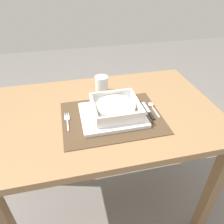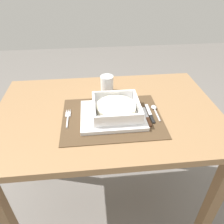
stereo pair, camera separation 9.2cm
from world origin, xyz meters
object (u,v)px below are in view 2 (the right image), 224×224
(dining_table, at_px, (108,129))
(porridge_bowl, at_px, (116,108))
(bread_knife, at_px, (147,118))
(drinking_glass, at_px, (107,85))
(spoon, at_px, (155,109))
(butter_knife, at_px, (150,114))
(fork, at_px, (68,117))

(dining_table, relative_size, porridge_bowl, 5.14)
(bread_knife, distance_m, drinking_glass, 0.29)
(spoon, height_order, butter_knife, spoon)
(butter_knife, bearing_deg, drinking_glass, 129.28)
(porridge_bowl, bearing_deg, drinking_glass, 95.71)
(dining_table, bearing_deg, spoon, -6.82)
(porridge_bowl, xyz_separation_m, butter_knife, (0.15, -0.01, -0.03))
(dining_table, bearing_deg, porridge_bowl, -55.91)
(butter_knife, distance_m, drinking_glass, 0.28)
(butter_knife, xyz_separation_m, drinking_glass, (-0.17, 0.22, 0.03))
(dining_table, relative_size, spoon, 8.75)
(butter_knife, bearing_deg, spoon, 54.25)
(fork, xyz_separation_m, butter_knife, (0.36, -0.02, 0.00))
(butter_knife, height_order, bread_knife, same)
(fork, distance_m, drinking_glass, 0.28)
(dining_table, height_order, bread_knife, bread_knife)
(spoon, distance_m, drinking_glass, 0.27)
(porridge_bowl, bearing_deg, bread_knife, -15.08)
(spoon, bearing_deg, fork, -179.02)
(porridge_bowl, height_order, butter_knife, porridge_bowl)
(drinking_glass, bearing_deg, porridge_bowl, -84.29)
(spoon, bearing_deg, porridge_bowl, -173.91)
(bread_knife, bearing_deg, drinking_glass, 118.53)
(bread_knife, xyz_separation_m, drinking_glass, (-0.15, 0.24, 0.03))
(spoon, bearing_deg, bread_knife, -130.42)
(dining_table, height_order, spoon, spoon)
(spoon, bearing_deg, butter_knife, -128.99)
(spoon, bearing_deg, dining_table, 172.06)
(dining_table, bearing_deg, fork, -167.44)
(drinking_glass, bearing_deg, spoon, -43.35)
(fork, height_order, butter_knife, butter_knife)
(porridge_bowl, distance_m, spoon, 0.18)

